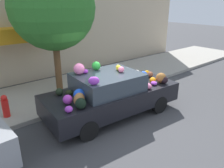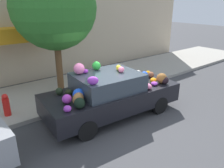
% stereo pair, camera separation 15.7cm
% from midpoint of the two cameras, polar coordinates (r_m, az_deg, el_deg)
% --- Properties ---
extents(ground_plane, '(60.00, 60.00, 0.00)m').
position_cam_midpoint_polar(ground_plane, '(7.08, -0.34, -7.96)').
color(ground_plane, '#424244').
extents(sidewalk_curb, '(24.00, 3.20, 0.14)m').
position_cam_midpoint_polar(sidewalk_curb, '(9.11, -11.20, -1.16)').
color(sidewalk_curb, '#9E998E').
rests_on(sidewalk_curb, ground).
extents(building_facade, '(18.00, 1.20, 5.66)m').
position_cam_midpoint_polar(building_facade, '(10.47, -18.90, 16.34)').
color(building_facade, '#C6B293').
rests_on(building_facade, ground).
extents(street_tree, '(2.91, 2.91, 4.54)m').
position_cam_midpoint_polar(street_tree, '(8.03, -15.86, 18.68)').
color(street_tree, brown).
rests_on(street_tree, sidewalk_curb).
extents(fire_hydrant, '(0.20, 0.20, 0.70)m').
position_cam_midpoint_polar(fire_hydrant, '(7.30, -26.66, -5.18)').
color(fire_hydrant, red).
rests_on(fire_hydrant, sidewalk_curb).
extents(art_car, '(4.37, 2.05, 1.72)m').
position_cam_midpoint_polar(art_car, '(6.78, -0.87, -2.47)').
color(art_car, black).
rests_on(art_car, ground).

